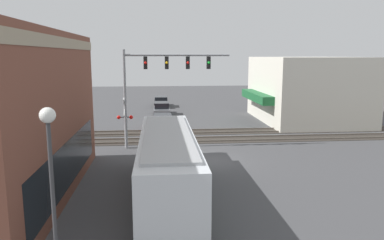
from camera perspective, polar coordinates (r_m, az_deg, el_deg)
ground_plane at (r=24.55m, az=2.50°, el=-6.23°), size 120.00×120.00×0.00m
shop_building at (r=40.75m, az=16.98°, el=4.50°), size 12.28×10.56×6.60m
city_bus at (r=17.97m, az=-3.74°, el=-6.45°), size 11.74×2.59×3.18m
traffic_signal_gantry at (r=27.23m, az=-5.12°, el=6.96°), size 0.42×7.69×7.21m
crossing_signal at (r=27.90m, az=-10.18°, el=0.41°), size 1.41×1.18×3.81m
streetlamp at (r=11.23m, az=-20.53°, el=-9.35°), size 0.44×0.44×5.42m
rail_track_near at (r=30.31m, az=0.98°, el=-3.05°), size 2.60×60.00×0.15m
rail_track_far at (r=33.42m, az=0.38°, el=-1.83°), size 2.60×60.00×0.15m
parked_car_red at (r=34.49m, az=-4.47°, el=-0.43°), size 4.80×1.82×1.40m
parked_car_grey at (r=43.32m, az=-4.65°, el=1.71°), size 4.41×1.82×1.47m
parked_car_black at (r=50.19m, az=-4.74°, el=2.80°), size 4.84×1.82×1.40m
pedestrian_at_crossing at (r=27.71m, az=-6.86°, el=-2.59°), size 0.34×0.34×1.69m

